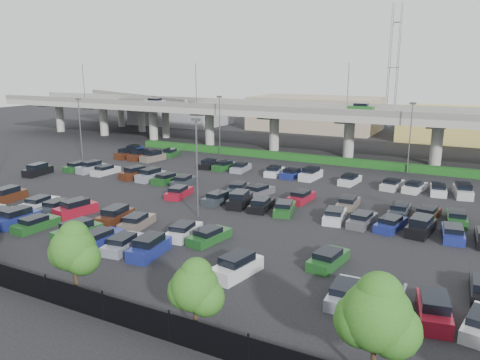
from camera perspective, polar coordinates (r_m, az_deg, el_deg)
The scene contains 10 objects.
ground at distance 55.75m, azimuth -0.67°, elevation -2.23°, with size 280.00×280.00×0.00m, color black.
overpass at distance 83.62m, azimuth 9.82°, elevation 7.79°, with size 150.00×13.00×15.80m.
on_ramp at distance 119.32m, azimuth -13.07°, elevation 9.29°, with size 50.93×30.13×8.80m.
hedge at distance 77.92m, azimuth 8.14°, elevation 2.65°, with size 66.00×1.60×1.10m, color #134315.
fence at distance 35.08m, azimuth -23.64°, elevation -11.75°, with size 70.00×0.10×2.00m.
tree_row at distance 34.38m, azimuth -21.35°, elevation -7.31°, with size 65.07×3.66×5.94m.
parked_cars at distance 53.33m, azimuth -3.56°, elevation -2.30°, with size 63.30×41.69×1.67m.
light_poles at distance 58.11m, azimuth -3.33°, elevation 4.71°, with size 66.90×48.38×10.30m.
distant_buildings at distance 110.32m, azimuth 20.94°, elevation 6.79°, with size 138.00×24.00×9.00m.
comm_tower at distance 123.01m, azimuth 18.21°, elevation 13.18°, with size 2.40×2.40×30.00m.
Camera 1 is at (25.61, -47.10, 15.29)m, focal length 35.00 mm.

